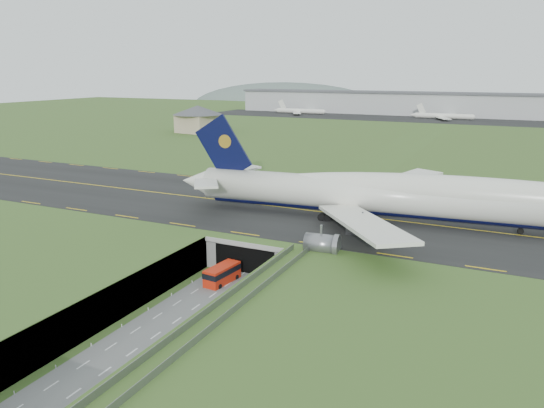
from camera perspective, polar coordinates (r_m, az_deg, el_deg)
The scene contains 10 objects.
ground at distance 90.63m, azimuth -5.38°, elevation -9.15°, with size 900.00×900.00×0.00m, color #415823.
airfield_deck at distance 89.48m, azimuth -5.43°, elevation -7.38°, with size 800.00×800.00×6.00m, color gray.
trench_road at distance 84.81m, azimuth -8.01°, elevation -10.86°, with size 12.00×75.00×0.20m, color slate.
taxiway at distance 116.64m, azimuth 2.82°, elevation -0.58°, with size 800.00×44.00×0.18m, color black.
tunnel_portal at distance 103.18m, azimuth -0.69°, elevation -4.15°, with size 17.00×22.30×6.00m.
guideway at distance 68.38m, azimuth -5.70°, elevation -12.37°, with size 3.00×53.00×7.05m.
jumbo_jet at distance 107.55m, azimuth 14.20°, elevation 0.83°, with size 102.27×64.14×21.30m.
shuttle_tram at distance 92.56m, azimuth -5.38°, elevation -7.51°, with size 3.61×7.73×3.05m.
service_building at distance 264.48m, azimuth -7.98°, elevation 9.30°, with size 27.64×27.64×13.21m.
cargo_terminal at distance 373.80m, azimuth 18.99°, elevation 10.10°, with size 320.00×67.00×15.60m.
Camera 1 is at (43.04, -71.25, 35.83)m, focal length 35.00 mm.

